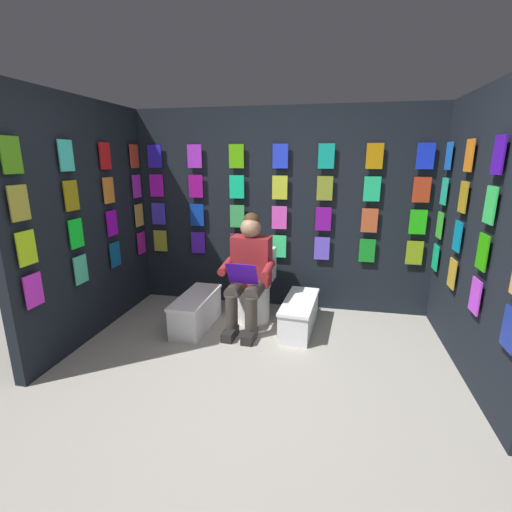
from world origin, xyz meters
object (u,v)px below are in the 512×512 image
Objects in this scene: toilet at (254,289)px; comic_longbox_far at (196,311)px; comic_longbox_near at (299,315)px; person_reading at (248,272)px.

toilet is 0.96× the size of comic_longbox_far.
comic_longbox_near is at bearing 161.13° from toilet.
comic_longbox_near is (-0.52, 0.21, -0.16)m from toilet.
person_reading is (0.01, 0.23, 0.27)m from toilet.
toilet is 0.93× the size of comic_longbox_near.
toilet is 0.59m from comic_longbox_near.
comic_longbox_far is (1.06, 0.16, 0.01)m from comic_longbox_near.
toilet is at bearing -89.54° from person_reading.
person_reading is at bearing 90.46° from toilet.
toilet is at bearing -144.30° from comic_longbox_far.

